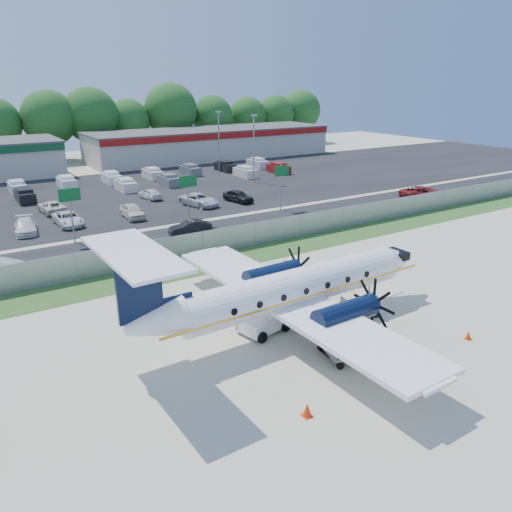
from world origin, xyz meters
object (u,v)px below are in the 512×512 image
baggage_cart_near (349,352)px  baggage_cart_far (361,307)px  aircraft (290,289)px  pushback_tug (265,320)px

baggage_cart_near → baggage_cart_far: size_ratio=1.01×
aircraft → baggage_cart_near: bearing=-84.5°
aircraft → baggage_cart_far: aircraft is taller
baggage_cart_near → baggage_cart_far: baggage_cart_near is taller
baggage_cart_near → aircraft: bearing=95.5°
pushback_tug → aircraft: bearing=-19.0°
pushback_tug → baggage_cart_near: bearing=-70.0°
pushback_tug → baggage_cart_near: 5.27m
pushback_tug → baggage_cart_far: (5.99, -1.39, -0.16)m
baggage_cart_far → pushback_tug: bearing=166.9°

